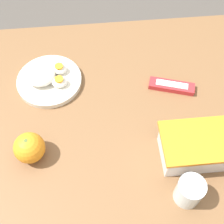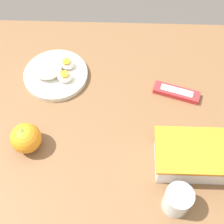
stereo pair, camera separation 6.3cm
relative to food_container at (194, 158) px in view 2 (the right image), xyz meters
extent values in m
plane|color=#4C4742|center=(0.26, -0.14, -0.76)|extent=(10.00, 10.00, 0.00)
cube|color=brown|center=(0.26, -0.14, -0.05)|extent=(1.09, 0.83, 0.03)
cylinder|color=brown|center=(-0.23, -0.50, -0.41)|extent=(0.06, 0.06, 0.69)
cylinder|color=brown|center=(0.75, -0.50, -0.41)|extent=(0.06, 0.06, 0.69)
cube|color=white|center=(0.00, 0.00, 0.00)|extent=(0.20, 0.12, 0.08)
cube|color=beige|center=(0.00, 0.00, -0.02)|extent=(0.18, 0.11, 0.05)
cube|color=orange|center=(0.00, 0.00, 0.05)|extent=(0.21, 0.13, 0.01)
ellipsoid|color=gray|center=(-0.05, -0.01, 0.00)|extent=(0.05, 0.05, 0.02)
ellipsoid|color=gray|center=(0.00, 0.00, 0.00)|extent=(0.05, 0.04, 0.03)
ellipsoid|color=gray|center=(0.05, 0.01, 0.00)|extent=(0.06, 0.05, 0.02)
sphere|color=orange|center=(0.46, -0.04, 0.00)|extent=(0.09, 0.09, 0.09)
cylinder|color=#4C662D|center=(0.46, -0.04, 0.04)|extent=(0.01, 0.01, 0.00)
cylinder|color=silver|center=(0.41, -0.29, -0.03)|extent=(0.21, 0.21, 0.02)
ellipsoid|color=white|center=(0.43, -0.29, 0.00)|extent=(0.09, 0.09, 0.04)
ellipsoid|color=white|center=(0.37, -0.32, -0.01)|extent=(0.05, 0.04, 0.03)
cylinder|color=#F4A823|center=(0.37, -0.32, 0.01)|extent=(0.03, 0.03, 0.01)
ellipsoid|color=white|center=(0.37, -0.27, -0.01)|extent=(0.05, 0.04, 0.03)
cylinder|color=#F4A823|center=(0.37, -0.27, 0.01)|extent=(0.03, 0.03, 0.01)
cube|color=#B7282D|center=(0.02, -0.24, -0.03)|extent=(0.15, 0.08, 0.02)
cube|color=white|center=(0.02, -0.24, -0.02)|extent=(0.10, 0.05, 0.00)
cylinder|color=silver|center=(0.05, 0.12, 0.00)|extent=(0.07, 0.07, 0.08)
camera|label=1|loc=(0.27, 0.35, 0.76)|focal=50.00mm
camera|label=2|loc=(0.21, 0.35, 0.76)|focal=50.00mm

